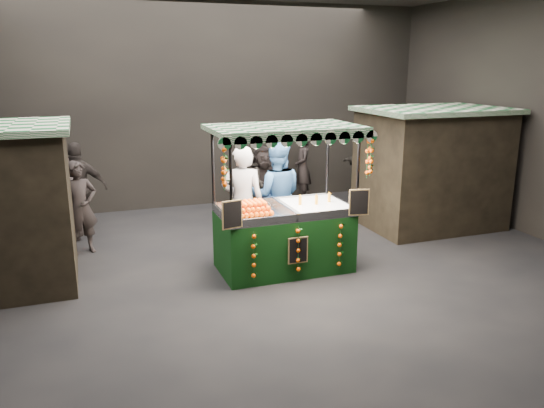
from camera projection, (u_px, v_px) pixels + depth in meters
name	position (u px, v px, depth m)	size (l,w,h in m)	color
ground	(263.00, 274.00, 9.12)	(12.00, 12.00, 0.00)	black
market_hall	(262.00, 71.00, 8.26)	(12.10, 10.10, 5.05)	black
neighbour_stall_right	(431.00, 167.00, 11.60)	(3.00, 2.20, 2.60)	black
juice_stall	(285.00, 227.00, 9.13)	(2.59, 1.52, 2.51)	black
vendor_grey	(243.00, 203.00, 9.64)	(0.89, 0.74, 2.10)	gray
vendor_blue	(276.00, 195.00, 10.15)	(1.23, 1.08, 2.12)	#274D7F
shopper_0	(80.00, 208.00, 9.93)	(0.75, 0.60, 1.77)	#2A2322
shopper_1	(248.00, 186.00, 11.81)	(1.04, 1.05, 1.71)	black
shopper_2	(79.00, 188.00, 11.11)	(1.19, 0.62, 1.94)	#292421
shopper_3	(276.00, 171.00, 13.73)	(1.21, 0.95, 1.64)	#2A2422
shopper_4	(63.00, 198.00, 10.62)	(0.96, 0.71, 1.80)	#292221
shopper_5	(375.00, 166.00, 13.58)	(1.69, 1.64, 1.93)	#2C2723
shopper_6	(303.00, 168.00, 13.74)	(0.58, 0.74, 1.78)	black
shopper_7	(263.00, 182.00, 12.32)	(1.57, 0.50, 1.70)	black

